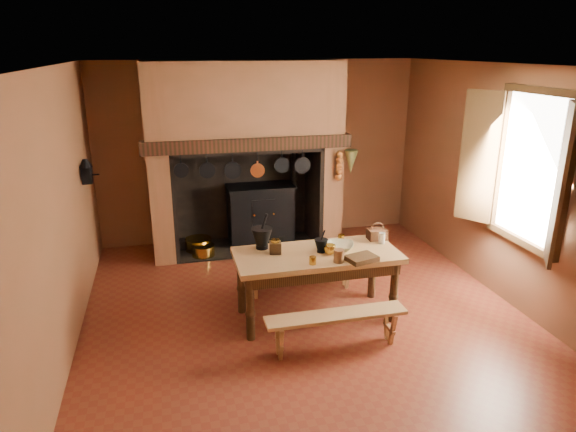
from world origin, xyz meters
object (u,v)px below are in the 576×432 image
at_px(mixing_bowl, 340,246).
at_px(work_table, 317,263).
at_px(wicker_basket, 377,234).
at_px(iron_range, 261,213).
at_px(coffee_grinder, 275,247).
at_px(bench_front, 336,323).

bearing_deg(mixing_bowl, work_table, -174.29).
bearing_deg(wicker_basket, mixing_bowl, -157.59).
relative_size(iron_range, wicker_basket, 7.19).
bearing_deg(coffee_grinder, bench_front, -50.91).
height_order(iron_range, wicker_basket, iron_range).
relative_size(iron_range, mixing_bowl, 5.19).
height_order(bench_front, coffee_grinder, coffee_grinder).
relative_size(coffee_grinder, mixing_bowl, 0.65).
distance_m(bench_front, coffee_grinder, 1.08).
bearing_deg(work_table, coffee_grinder, 166.77).
height_order(iron_range, mixing_bowl, iron_range).
bearing_deg(coffee_grinder, iron_range, 93.04).
distance_m(bench_front, wicker_basket, 1.37).
height_order(coffee_grinder, mixing_bowl, coffee_grinder).
height_order(bench_front, wicker_basket, wicker_basket).
distance_m(coffee_grinder, mixing_bowl, 0.74).
bearing_deg(bench_front, coffee_grinder, 119.08).
height_order(bench_front, mixing_bowl, mixing_bowl).
xyz_separation_m(iron_range, bench_front, (0.16, -3.21, -0.18)).
bearing_deg(bench_front, mixing_bowl, 68.96).
distance_m(work_table, bench_front, 0.79).
distance_m(bench_front, mixing_bowl, 0.94).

